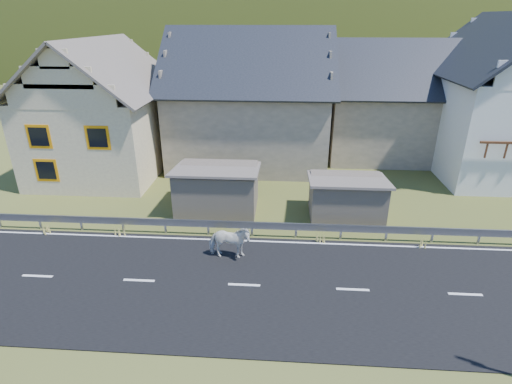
{
  "coord_description": "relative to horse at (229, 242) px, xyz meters",
  "views": [
    {
      "loc": [
        1.29,
        -12.16,
        9.16
      ],
      "look_at": [
        0.16,
        4.06,
        2.05
      ],
      "focal_mm": 28.0,
      "sensor_mm": 36.0,
      "label": 1
    }
  ],
  "objects": [
    {
      "name": "ground",
      "position": [
        0.77,
        -1.8,
        -0.78
      ],
      "size": [
        160.0,
        160.0,
        0.0
      ],
      "primitive_type": "plane",
      "color": "#3A4217",
      "rests_on": "ground"
    },
    {
      "name": "road",
      "position": [
        0.77,
        -1.8,
        -0.76
      ],
      "size": [
        60.0,
        7.0,
        0.04
      ],
      "primitive_type": "cube",
      "color": "black",
      "rests_on": "ground"
    },
    {
      "name": "lane_markings",
      "position": [
        0.77,
        -1.8,
        -0.74
      ],
      "size": [
        60.0,
        6.6,
        0.01
      ],
      "primitive_type": "cube",
      "color": "silver",
      "rests_on": "road"
    },
    {
      "name": "guardrail",
      "position": [
        0.77,
        1.88,
        -0.22
      ],
      "size": [
        28.1,
        0.09,
        0.75
      ],
      "color": "#93969B",
      "rests_on": "ground"
    },
    {
      "name": "shed_left",
      "position": [
        -1.23,
        4.7,
        0.32
      ],
      "size": [
        4.3,
        3.3,
        2.4
      ],
      "primitive_type": "cube",
      "color": "#6A5D52",
      "rests_on": "ground"
    },
    {
      "name": "shed_right",
      "position": [
        5.27,
        4.2,
        0.22
      ],
      "size": [
        3.8,
        2.9,
        2.2
      ],
      "primitive_type": "cube",
      "color": "#6A5D52",
      "rests_on": "ground"
    },
    {
      "name": "house_cream",
      "position": [
        -9.23,
        10.2,
        3.58
      ],
      "size": [
        7.8,
        9.8,
        8.3
      ],
      "color": "beige",
      "rests_on": "ground"
    },
    {
      "name": "house_stone_a",
      "position": [
        -0.23,
        13.2,
        3.85
      ],
      "size": [
        10.8,
        9.8,
        8.9
      ],
      "color": "tan",
      "rests_on": "ground"
    },
    {
      "name": "house_stone_b",
      "position": [
        9.77,
        15.2,
        3.45
      ],
      "size": [
        9.8,
        8.8,
        8.1
      ],
      "color": "tan",
      "rests_on": "ground"
    },
    {
      "name": "house_white",
      "position": [
        15.77,
        12.2,
        4.28
      ],
      "size": [
        8.8,
        10.8,
        9.7
      ],
      "color": "silver",
      "rests_on": "ground"
    },
    {
      "name": "mountain",
      "position": [
        5.77,
        178.2,
        -20.78
      ],
      "size": [
        440.0,
        280.0,
        260.0
      ],
      "primitive_type": "ellipsoid",
      "color": "#2C3C14",
      "rests_on": "ground"
    },
    {
      "name": "conifer_patch",
      "position": [
        -54.23,
        108.2,
        5.22
      ],
      "size": [
        76.0,
        50.0,
        28.0
      ],
      "primitive_type": "ellipsoid",
      "color": "black",
      "rests_on": "ground"
    },
    {
      "name": "horse",
      "position": [
        0.0,
        0.0,
        0.0
      ],
      "size": [
        0.82,
        1.77,
        1.48
      ],
      "primitive_type": "imported",
      "rotation": [
        0.0,
        0.0,
        1.56
      ],
      "color": "silver",
      "rests_on": "road"
    }
  ]
}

